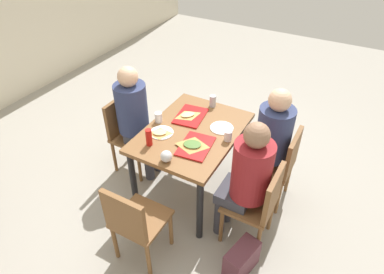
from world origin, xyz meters
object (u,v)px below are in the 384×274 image
(person_far_side, at_px, (135,114))
(pizza_slice_a, at_px, (192,145))
(handbag, at_px, (241,260))
(paper_plate_center, at_px, (162,133))
(chair_left_end, at_px, (134,221))
(soda_can, at_px, (213,101))
(person_in_red, at_px, (247,175))
(condiment_bottle, at_px, (149,137))
(chair_near_left, at_px, (259,202))
(tray_red_near, at_px, (196,146))
(pizza_slice_b, at_px, (188,115))
(plastic_cup_a, at_px, (159,117))
(plastic_cup_b, at_px, (228,136))
(foil_bundle, at_px, (166,156))
(chair_near_right, at_px, (280,163))
(main_table, at_px, (192,139))
(tray_red_far, at_px, (191,116))
(person_in_brown_jacket, at_px, (269,138))
(paper_plate_near_edge, at_px, (222,128))
(chair_far_side, at_px, (127,130))
(pizza_slice_c, at_px, (160,133))

(person_far_side, distance_m, pizza_slice_a, 0.81)
(handbag, bearing_deg, paper_plate_center, 66.05)
(chair_left_end, height_order, soda_can, soda_can)
(person_in_red, bearing_deg, condiment_bottle, 95.43)
(chair_near_left, bearing_deg, tray_red_near, 82.66)
(pizza_slice_b, relative_size, handbag, 0.74)
(plastic_cup_a, relative_size, plastic_cup_b, 1.00)
(person_in_red, height_order, foil_bundle, person_in_red)
(tray_red_near, relative_size, pizza_slice_b, 1.52)
(chair_left_end, bearing_deg, chair_near_right, -33.07)
(main_table, distance_m, plastic_cup_b, 0.38)
(pizza_slice_b, distance_m, soda_can, 0.33)
(person_far_side, xyz_separation_m, handbag, (-0.63, -1.47, -0.59))
(person_far_side, xyz_separation_m, tray_red_far, (0.20, -0.53, 0.04))
(pizza_slice_a, distance_m, handbag, 1.04)
(person_in_brown_jacket, height_order, plastic_cup_b, person_in_brown_jacket)
(paper_plate_near_edge, bearing_deg, condiment_bottle, 139.52)
(person_in_brown_jacket, height_order, pizza_slice_b, person_in_brown_jacket)
(chair_left_end, height_order, pizza_slice_b, chair_left_end)
(chair_near_left, distance_m, person_in_red, 0.28)
(person_far_side, bearing_deg, chair_far_side, 90.00)
(tray_red_far, height_order, handbag, tray_red_far)
(chair_near_left, relative_size, chair_far_side, 1.00)
(tray_red_far, height_order, plastic_cup_b, plastic_cup_b)
(pizza_slice_a, height_order, condiment_bottle, condiment_bottle)
(paper_plate_near_edge, bearing_deg, person_in_brown_jacket, -75.40)
(handbag, bearing_deg, paper_plate_near_edge, 36.28)
(chair_far_side, height_order, person_far_side, person_far_side)
(pizza_slice_c, bearing_deg, person_in_brown_jacket, -61.86)
(chair_far_side, height_order, pizza_slice_a, chair_far_side)
(chair_left_end, distance_m, person_far_side, 1.18)
(condiment_bottle, height_order, handbag, condiment_bottle)
(pizza_slice_a, bearing_deg, plastic_cup_b, -44.15)
(person_far_side, distance_m, soda_can, 0.80)
(tray_red_far, distance_m, pizza_slice_c, 0.40)
(pizza_slice_a, distance_m, plastic_cup_b, 0.33)
(pizza_slice_a, bearing_deg, chair_near_right, -54.10)
(person_far_side, xyz_separation_m, paper_plate_near_edge, (0.17, -0.88, 0.03))
(tray_red_near, relative_size, condiment_bottle, 2.25)
(paper_plate_near_edge, height_order, plastic_cup_b, plastic_cup_b)
(tray_red_near, height_order, plastic_cup_b, plastic_cup_b)
(chair_far_side, bearing_deg, pizza_slice_a, -102.93)
(person_in_red, distance_m, person_far_side, 1.34)
(person_in_red, relative_size, condiment_bottle, 7.79)
(tray_red_far, bearing_deg, soda_can, -20.23)
(paper_plate_center, distance_m, condiment_bottle, 0.21)
(tray_red_far, distance_m, paper_plate_near_edge, 0.35)
(tray_red_far, distance_m, handbag, 1.40)
(person_in_red, height_order, tray_red_far, person_in_red)
(tray_red_far, height_order, pizza_slice_b, pizza_slice_b)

